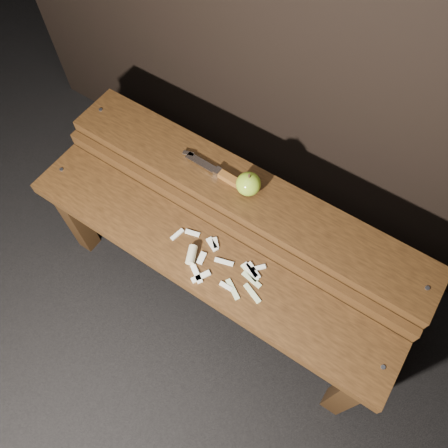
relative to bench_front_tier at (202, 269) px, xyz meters
The scene contains 6 objects.
ground 0.36m from the bench_front_tier, 90.00° to the left, with size 60.00×60.00×0.00m, color black.
bench_front_tier is the anchor object (origin of this frame).
bench_rear_tier 0.23m from the bench_front_tier, 90.00° to the left, with size 1.20×0.21×0.50m.
apple 0.29m from the bench_front_tier, 87.23° to the left, with size 0.07×0.07×0.08m.
knife 0.29m from the bench_front_tier, 106.80° to the left, with size 0.24×0.03×0.02m.
apple_scraps 0.08m from the bench_front_tier, 16.37° to the left, with size 0.33×0.16×0.03m.
Camera 1 is at (0.35, -0.46, 1.57)m, focal length 35.00 mm.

